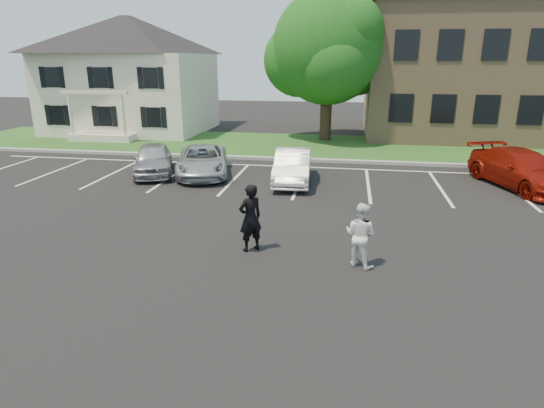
% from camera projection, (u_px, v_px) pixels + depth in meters
% --- Properties ---
extents(ground_plane, '(90.00, 90.00, 0.00)m').
position_uv_depth(ground_plane, '(265.00, 263.00, 11.41)').
color(ground_plane, black).
rests_on(ground_plane, ground).
extents(curb, '(40.00, 0.30, 0.15)m').
position_uv_depth(curb, '(308.00, 160.00, 22.65)').
color(curb, gray).
rests_on(curb, ground).
extents(grass_strip, '(44.00, 8.00, 0.08)m').
position_uv_depth(grass_strip, '(315.00, 146.00, 26.42)').
color(grass_strip, '#264718').
rests_on(grass_strip, ground).
extents(stall_lines, '(34.00, 5.36, 0.01)m').
position_uv_depth(stall_lines, '(334.00, 178.00, 19.59)').
color(stall_lines, silver).
rests_on(stall_lines, ground).
extents(house, '(10.30, 9.22, 7.60)m').
position_uv_depth(house, '(131.00, 75.00, 31.04)').
color(house, beige).
rests_on(house, ground).
extents(tree, '(7.80, 7.20, 8.80)m').
position_uv_depth(tree, '(330.00, 50.00, 26.79)').
color(tree, black).
rests_on(tree, ground).
extents(man_black_suit, '(0.79, 0.77, 1.83)m').
position_uv_depth(man_black_suit, '(250.00, 218.00, 11.92)').
color(man_black_suit, black).
rests_on(man_black_suit, ground).
extents(man_white_shirt, '(0.98, 0.91, 1.62)m').
position_uv_depth(man_white_shirt, '(360.00, 235.00, 11.06)').
color(man_white_shirt, white).
rests_on(man_white_shirt, ground).
extents(car_silver_west, '(2.91, 4.27, 1.35)m').
position_uv_depth(car_silver_west, '(153.00, 159.00, 20.02)').
color(car_silver_west, '#B2B2B7').
rests_on(car_silver_west, ground).
extents(car_silver_minivan, '(3.27, 4.96, 1.27)m').
position_uv_depth(car_silver_minivan, '(203.00, 161.00, 19.88)').
color(car_silver_minivan, '#AEB1B6').
rests_on(car_silver_minivan, ground).
extents(car_white_sedan, '(1.69, 4.15, 1.34)m').
position_uv_depth(car_white_sedan, '(293.00, 166.00, 18.67)').
color(car_white_sedan, silver).
rests_on(car_white_sedan, ground).
extents(car_red_compact, '(3.61, 5.44, 1.46)m').
position_uv_depth(car_red_compact, '(521.00, 169.00, 17.93)').
color(car_red_compact, maroon).
rests_on(car_red_compact, ground).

